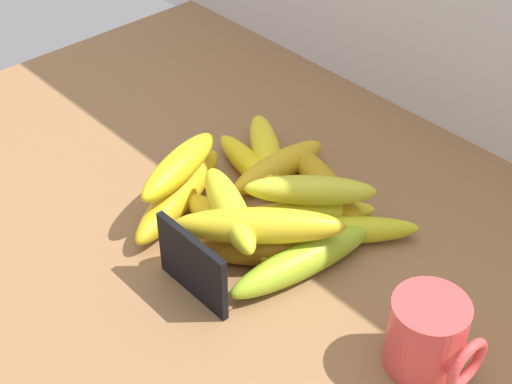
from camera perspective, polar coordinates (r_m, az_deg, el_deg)
The scene contains 17 objects.
counter_top at distance 93.90cm, azimuth -2.11°, elevation -3.70°, with size 110.00×76.00×3.00cm, color olive.
chalkboard_sign at distance 83.10cm, azimuth -4.77°, elevation -5.68°, with size 11.00×1.80×8.40cm.
coffee_mug at distance 77.60cm, azimuth 12.86°, elevation -10.54°, with size 9.29×7.79×8.48cm.
banana_0 at distance 92.34cm, azimuth 3.22°, elevation -1.82°, with size 19.01×3.75×3.75cm, color yellow.
banana_1 at distance 91.15cm, azimuth 6.66°, elevation -2.88°, with size 18.05×3.35×3.35cm, color gold.
banana_2 at distance 90.52cm, azimuth -2.15°, elevation -2.69°, with size 15.31×3.94×3.94cm, color yellow.
banana_3 at distance 103.24cm, azimuth 0.74°, elevation 3.29°, with size 15.63×3.87×3.87cm, color yellow.
banana_4 at distance 95.47cm, azimuth -5.81°, elevation -0.20°, with size 19.90×4.25×4.25cm, color gold.
banana_5 at distance 97.00cm, azimuth 5.26°, elevation 0.45°, with size 18.49×3.94×3.94cm, color #BA8B16.
banana_6 at distance 99.89cm, azimuth 1.76°, elevation 1.92°, with size 15.48×3.96×3.96cm, color gold.
banana_7 at distance 87.89cm, azimuth 1.11°, elevation -4.24°, with size 17.94×3.86×3.86cm, color #A96C14.
banana_8 at distance 86.44cm, azimuth 3.59°, elevation -5.15°, with size 19.65×4.04×4.04cm, color #9BBF26.
banana_9 at distance 100.49cm, azimuth -0.44°, elevation 1.98°, with size 15.62×3.35×3.35cm, color yellow.
banana_10 at distance 87.02cm, azimuth -2.01°, elevation -1.30°, with size 15.61×3.88×3.88cm, color yellow.
banana_11 at distance 90.39cm, azimuth 4.11°, elevation 0.13°, with size 15.78×3.65×3.65cm, color gold.
banana_12 at distance 93.39cm, azimuth -5.83°, elevation 1.94°, with size 15.10×3.86×3.86cm, color yellow.
banana_13 at distance 84.71cm, azimuth 0.24°, elevation -2.55°, with size 19.48×4.15×4.15cm, color gold.
Camera 1 is at (53.47, -44.01, 64.92)cm, focal length 53.09 mm.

